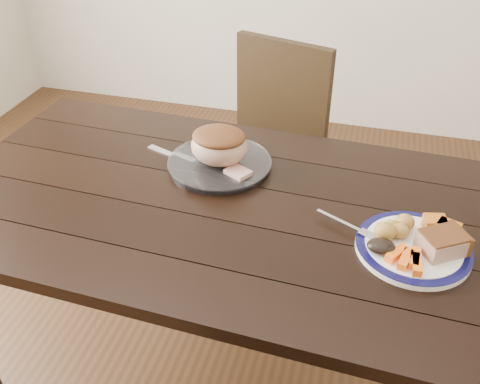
% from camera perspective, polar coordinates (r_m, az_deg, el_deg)
% --- Properties ---
extents(ground, '(4.00, 4.00, 0.00)m').
position_cam_1_polar(ground, '(2.07, -2.09, -17.77)').
color(ground, '#472B16').
rests_on(ground, ground).
extents(dining_table, '(1.64, 0.97, 0.75)m').
position_cam_1_polar(dining_table, '(1.59, -2.59, -3.37)').
color(dining_table, black).
rests_on(dining_table, ground).
extents(chair_far, '(0.52, 0.53, 0.93)m').
position_cam_1_polar(chair_far, '(2.26, 3.00, 5.24)').
color(chair_far, black).
rests_on(chair_far, ground).
extents(dinner_plate, '(0.29, 0.29, 0.02)m').
position_cam_1_polar(dinner_plate, '(1.42, 17.95, -5.74)').
color(dinner_plate, white).
rests_on(dinner_plate, dining_table).
extents(plate_rim, '(0.29, 0.29, 0.02)m').
position_cam_1_polar(plate_rim, '(1.42, 18.02, -5.48)').
color(plate_rim, '#0C0B38').
rests_on(plate_rim, dinner_plate).
extents(serving_platter, '(0.31, 0.31, 0.02)m').
position_cam_1_polar(serving_platter, '(1.67, -2.19, 2.93)').
color(serving_platter, white).
rests_on(serving_platter, dining_table).
extents(pork_slice, '(0.13, 0.13, 0.05)m').
position_cam_1_polar(pork_slice, '(1.40, 20.79, -5.13)').
color(pork_slice, tan).
rests_on(pork_slice, dinner_plate).
extents(roasted_potatoes, '(0.10, 0.10, 0.05)m').
position_cam_1_polar(roasted_potatoes, '(1.42, 16.17, -3.68)').
color(roasted_potatoes, gold).
rests_on(roasted_potatoes, dinner_plate).
extents(carrot_batons, '(0.09, 0.10, 0.02)m').
position_cam_1_polar(carrot_batons, '(1.35, 17.49, -6.83)').
color(carrot_batons, orange).
rests_on(carrot_batons, dinner_plate).
extents(pumpkin_wedges, '(0.10, 0.08, 0.04)m').
position_cam_1_polar(pumpkin_wedges, '(1.46, 20.66, -3.49)').
color(pumpkin_wedges, orange).
rests_on(pumpkin_wedges, dinner_plate).
extents(dark_mushroom, '(0.07, 0.05, 0.03)m').
position_cam_1_polar(dark_mushroom, '(1.36, 14.83, -5.63)').
color(dark_mushroom, black).
rests_on(dark_mushroom, dinner_plate).
extents(fork, '(0.17, 0.09, 0.00)m').
position_cam_1_polar(fork, '(1.43, 11.64, -3.60)').
color(fork, silver).
rests_on(fork, dinner_plate).
extents(roast_joint, '(0.17, 0.15, 0.11)m').
position_cam_1_polar(roast_joint, '(1.64, -2.24, 4.86)').
color(roast_joint, tan).
rests_on(roast_joint, serving_platter).
extents(cut_slice, '(0.09, 0.08, 0.02)m').
position_cam_1_polar(cut_slice, '(1.60, -0.21, 2.06)').
color(cut_slice, tan).
rests_on(cut_slice, serving_platter).
extents(carving_knife, '(0.31, 0.13, 0.01)m').
position_cam_1_polar(carving_knife, '(1.67, -4.14, 2.84)').
color(carving_knife, silver).
rests_on(carving_knife, dining_table).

